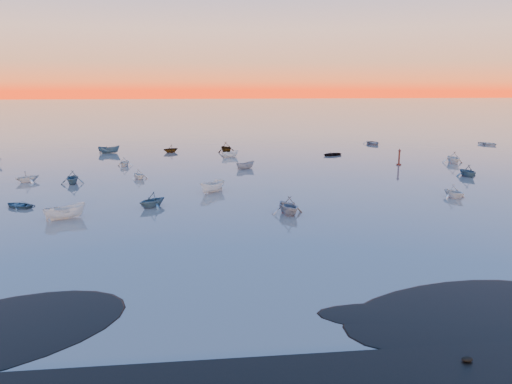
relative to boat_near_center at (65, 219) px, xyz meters
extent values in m
plane|color=#6B6159|center=(16.94, 75.13, 0.00)|extent=(600.00, 600.00, 0.00)
imported|color=white|center=(0.00, 0.00, 0.00)|extent=(3.32, 4.52, 1.44)
imported|color=#38586B|center=(52.27, 17.43, 0.00)|extent=(4.00, 2.28, 1.32)
cylinder|color=#40150D|center=(46.36, 28.48, 0.04)|extent=(0.80, 0.80, 0.27)
cylinder|color=#40150D|center=(46.36, 28.48, 1.15)|extent=(0.28, 0.28, 2.30)
cone|color=#40150D|center=(46.36, 28.48, 2.52)|extent=(0.53, 0.53, 0.44)
camera|label=1|loc=(13.69, -50.19, 13.40)|focal=35.00mm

